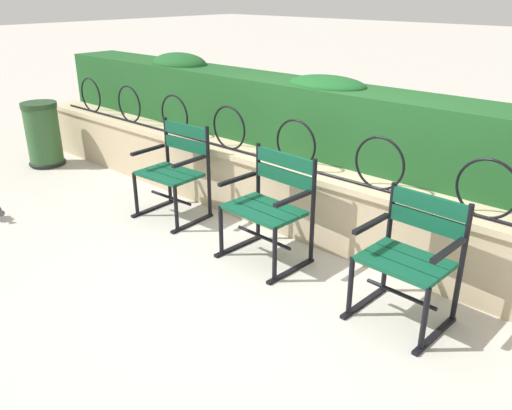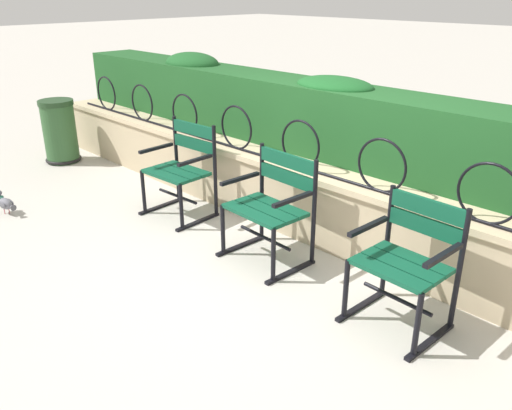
% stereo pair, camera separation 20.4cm
% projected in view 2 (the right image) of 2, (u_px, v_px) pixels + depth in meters
% --- Properties ---
extents(ground_plane, '(60.00, 60.00, 0.00)m').
position_uv_depth(ground_plane, '(246.00, 274.00, 4.03)').
color(ground_plane, '#BCB7AD').
extents(stone_wall, '(8.35, 0.41, 0.62)m').
position_uv_depth(stone_wall, '(321.00, 205.00, 4.49)').
color(stone_wall, tan).
rests_on(stone_wall, ground).
extents(iron_arch_fence, '(7.79, 0.02, 0.42)m').
position_uv_depth(iron_arch_fence, '(302.00, 148.00, 4.37)').
color(iron_arch_fence, black).
rests_on(iron_arch_fence, stone_wall).
extents(hedge_row, '(8.18, 0.57, 0.75)m').
position_uv_depth(hedge_row, '(357.00, 123.00, 4.55)').
color(hedge_row, '#1E5123').
rests_on(hedge_row, stone_wall).
extents(park_chair_left, '(0.63, 0.55, 0.89)m').
position_uv_depth(park_chair_left, '(182.00, 167.00, 4.95)').
color(park_chair_left, '#0F4C33').
rests_on(park_chair_left, ground).
extents(park_chair_centre, '(0.66, 0.55, 0.87)m').
position_uv_depth(park_chair_centre, '(272.00, 204.00, 4.12)').
color(park_chair_centre, '#0F4C33').
rests_on(park_chair_centre, ground).
extents(park_chair_right, '(0.59, 0.54, 0.84)m').
position_uv_depth(park_chair_right, '(408.00, 259.00, 3.31)').
color(park_chair_right, '#0F4C33').
rests_on(park_chair_right, ground).
extents(pigeon_far_side, '(0.29, 0.12, 0.22)m').
position_uv_depth(pigeon_far_side, '(5.00, 203.00, 5.07)').
color(pigeon_far_side, slate).
rests_on(pigeon_far_side, ground).
extents(trash_bin, '(0.44, 0.44, 0.78)m').
position_uv_depth(trash_bin, '(60.00, 133.00, 6.51)').
color(trash_bin, '#2D562D').
rests_on(trash_bin, ground).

